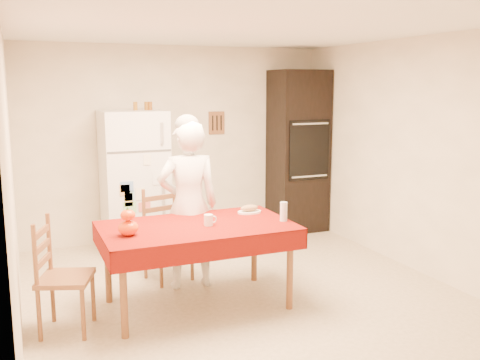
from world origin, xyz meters
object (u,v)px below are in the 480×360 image
refrigerator (135,181)px  bread_plate (249,212)px  wine_glass (284,211)px  oven_cabinet (298,151)px  chair_far (165,231)px  seated_woman (188,205)px  coffee_mug (208,220)px  pumpkin_lower (128,228)px  chair_left (57,272)px  dining_table (197,232)px

refrigerator → bread_plate: size_ratio=7.08×
wine_glass → oven_cabinet: bearing=58.4°
wine_glass → bread_plate: size_ratio=0.73×
refrigerator → chair_far: size_ratio=1.79×
seated_woman → wine_glass: (0.71, -0.67, 0.02)m
refrigerator → coffee_mug: 2.05m
coffee_mug → seated_woman: bearing=91.1°
seated_woman → pumpkin_lower: size_ratio=9.78×
chair_left → coffee_mug: (1.30, -0.01, 0.30)m
bread_plate → refrigerator: bearing=113.9°
chair_far → oven_cabinet: bearing=14.0°
oven_cabinet → dining_table: (-2.13, -2.02, -0.41)m
coffee_mug → refrigerator: bearing=96.7°
oven_cabinet → chair_far: oven_cabinet is taller
chair_far → pumpkin_lower: bearing=-134.9°
chair_left → coffee_mug: bearing=-70.4°
refrigerator → pumpkin_lower: size_ratio=10.00×
oven_cabinet → chair_far: (-2.21, -1.19, -0.59)m
chair_left → wine_glass: chair_left is taller
refrigerator → oven_cabinet: bearing=1.2°
refrigerator → bread_plate: refrigerator is taller
chair_far → bread_plate: size_ratio=3.96×
refrigerator → chair_far: (0.07, -1.15, -0.34)m
oven_cabinet → seated_woman: (-2.05, -1.52, -0.27)m
coffee_mug → bread_plate: bearing=29.5°
oven_cabinet → dining_table: 2.96m
oven_cabinet → coffee_mug: (-2.04, -2.08, -0.29)m
pumpkin_lower → wine_glass: size_ratio=0.97×
pumpkin_lower → wine_glass: wine_glass is taller
chair_far → coffee_mug: bearing=-93.4°
pumpkin_lower → bread_plate: size_ratio=0.71×
dining_table → chair_left: bearing=-177.3°
pumpkin_lower → bread_plate: pumpkin_lower is taller
refrigerator → oven_cabinet: size_ratio=0.77×
oven_cabinet → chair_far: size_ratio=2.32×
bread_plate → oven_cabinet: bearing=49.7°
seated_woman → bread_plate: (0.54, -0.26, -0.06)m
chair_left → bread_plate: chair_left is taller
dining_table → seated_woman: seated_woman is taller
dining_table → pumpkin_lower: pumpkin_lower is taller
dining_table → chair_left: 1.22m
wine_glass → dining_table: bearing=167.8°
chair_left → bread_plate: (1.83, 0.29, 0.26)m
dining_table → coffee_mug: (0.09, -0.06, 0.12)m
chair_far → coffee_mug: size_ratio=9.50×
dining_table → bread_plate: size_ratio=7.08×
oven_cabinet → pumpkin_lower: bearing=-142.4°
pumpkin_lower → oven_cabinet: bearing=37.6°
chair_left → pumpkin_lower: (0.58, -0.05, 0.32)m
oven_cabinet → refrigerator: bearing=-178.8°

